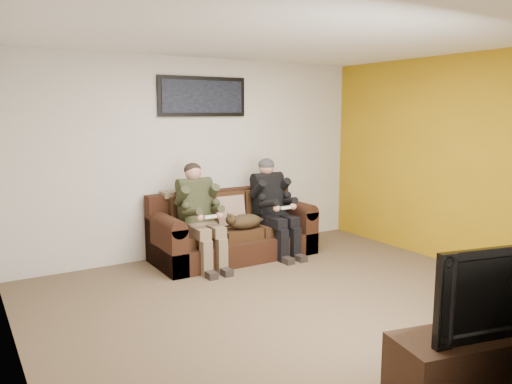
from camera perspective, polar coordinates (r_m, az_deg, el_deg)
floor at (r=5.13m, az=4.63°, el=-12.63°), size 5.00×5.00×0.00m
ceiling at (r=4.82m, az=5.04°, el=17.45°), size 5.00×5.00×0.00m
wall_back at (r=6.74m, az=-6.62°, el=3.96°), size 5.00×0.00×5.00m
wall_left at (r=3.89m, az=-26.31°, el=-0.69°), size 0.00×4.50×4.50m
wall_right at (r=6.59m, az=22.63°, el=3.21°), size 0.00×4.50×4.50m
accent_wall_right at (r=6.59m, az=22.58°, el=3.21°), size 0.00×4.50×4.50m
sofa at (r=6.64m, az=-2.84°, el=-4.60°), size 2.10×0.91×0.86m
throw_pillow at (r=6.61m, az=-3.02°, el=-2.11°), size 0.40×0.19×0.40m
throw_blanket at (r=6.50m, az=-8.93°, el=-0.18°), size 0.43×0.21×0.08m
person_left at (r=6.16m, az=-6.49°, el=-2.03°), size 0.51×0.87×1.28m
person_right at (r=6.69m, az=1.93°, el=-1.06°), size 0.51×0.86×1.28m
cat at (r=6.37m, az=-1.42°, el=-3.36°), size 0.66×0.26×0.24m
framed_poster at (r=6.71m, az=-6.12°, el=10.79°), size 1.25×0.05×0.52m
tv_stand at (r=3.93m, az=24.87°, el=-17.10°), size 1.45×0.74×0.43m
television at (r=3.74m, az=25.42°, el=-9.79°), size 1.08×0.37×0.62m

